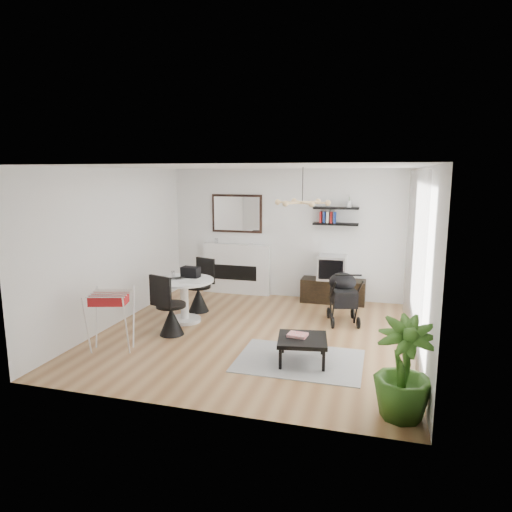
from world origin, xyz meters
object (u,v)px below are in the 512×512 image
(stroller, at_px, (343,299))
(crt_tv, at_px, (332,267))
(tv_console, at_px, (333,291))
(potted_plant, at_px, (404,369))
(dining_table, at_px, (184,294))
(coffee_table, at_px, (302,341))
(drying_rack, at_px, (111,320))
(fireplace, at_px, (236,263))

(stroller, bearing_deg, crt_tv, 91.51)
(tv_console, height_order, stroller, stroller)
(stroller, height_order, potted_plant, potted_plant)
(dining_table, bearing_deg, crt_tv, 39.23)
(stroller, xyz_separation_m, coffee_table, (-0.38, -1.94, -0.10))
(dining_table, bearing_deg, drying_rack, -107.23)
(drying_rack, bearing_deg, stroller, 18.83)
(tv_console, relative_size, crt_tv, 2.27)
(tv_console, xyz_separation_m, stroller, (0.30, -1.20, 0.18))
(tv_console, xyz_separation_m, coffee_table, (-0.08, -3.15, 0.08))
(tv_console, height_order, dining_table, dining_table)
(stroller, bearing_deg, drying_rack, -158.63)
(fireplace, xyz_separation_m, potted_plant, (3.33, -4.45, -0.13))
(stroller, height_order, coffee_table, stroller)
(stroller, bearing_deg, dining_table, -178.96)
(tv_console, bearing_deg, crt_tv, -174.58)
(tv_console, distance_m, drying_rack, 4.52)
(fireplace, distance_m, tv_console, 2.17)
(coffee_table, bearing_deg, crt_tv, 89.14)
(fireplace, relative_size, drying_rack, 2.40)
(tv_console, bearing_deg, stroller, -75.91)
(drying_rack, xyz_separation_m, potted_plant, (4.09, -0.82, 0.08))
(coffee_table, relative_size, potted_plant, 0.70)
(dining_table, height_order, coffee_table, dining_table)
(dining_table, xyz_separation_m, coffee_table, (2.32, -1.21, -0.19))
(stroller, distance_m, potted_plant, 3.22)
(drying_rack, distance_m, coffee_table, 2.82)
(drying_rack, relative_size, coffee_table, 1.17)
(fireplace, height_order, coffee_table, fireplace)
(fireplace, height_order, stroller, fireplace)
(potted_plant, bearing_deg, crt_tv, 106.10)
(dining_table, bearing_deg, potted_plant, -33.14)
(tv_console, relative_size, coffee_table, 1.67)
(fireplace, xyz_separation_m, stroller, (2.42, -1.36, -0.27))
(coffee_table, distance_m, potted_plant, 1.74)
(drying_rack, xyz_separation_m, stroller, (3.18, 2.27, -0.05))
(drying_rack, bearing_deg, crt_tv, 33.96)
(drying_rack, bearing_deg, tv_console, 33.65)
(tv_console, distance_m, stroller, 1.25)
(fireplace, distance_m, drying_rack, 3.72)
(crt_tv, bearing_deg, drying_rack, -129.34)
(fireplace, bearing_deg, drying_rack, -101.81)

